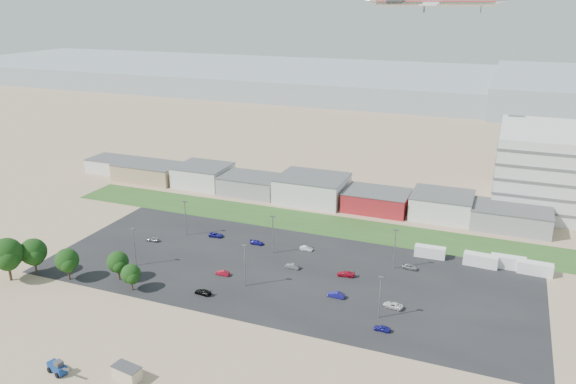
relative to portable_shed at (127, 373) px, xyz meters
The scene contains 35 objects.
ground 29.86m from the portable_shed, 79.85° to the left, with size 700.00×700.00×0.00m, color #998161.
parking_lot 50.43m from the portable_shed, 78.26° to the left, with size 120.00×50.00×0.01m, color black.
grass_strip 81.54m from the portable_shed, 86.30° to the left, with size 160.00×16.00×0.02m, color #2B501E.
hills_backdrop 347.34m from the portable_shed, 82.51° to the left, with size 700.00×200.00×9.00m, color gray, non-canonical shape.
building_row 101.08m from the portable_shed, 96.68° to the left, with size 170.00×20.00×8.00m, color silver, non-canonical shape.
portable_shed is the anchor object (origin of this frame).
telehandler 13.17m from the portable_shed, 166.30° to the right, with size 6.47×2.16×2.70m, color navy, non-canonical shape.
box_trailer_a 82.11m from the portable_shed, 58.99° to the left, with size 7.76×2.43×2.91m, color silver, non-canonical shape.
box_trailer_b 88.87m from the portable_shed, 51.85° to the left, with size 8.30×2.60×3.11m, color silver, non-canonical shape.
box_trailer_c 93.94m from the portable_shed, 49.22° to the left, with size 8.33×2.60×3.12m, color silver, non-canonical shape.
box_trailer_d 97.34m from the portable_shed, 46.06° to the left, with size 8.12×2.54×3.05m, color silver, non-canonical shape.
tree_far_left 53.11m from the portable_shed, 157.39° to the left, with size 8.09×8.09×12.13m, color black, non-canonical shape.
tree_left 52.43m from the portable_shed, 151.14° to the left, with size 6.88×6.88×10.32m, color black, non-canonical shape.
tree_mid 44.53m from the portable_shed, 144.47° to the left, with size 5.98×5.98×8.96m, color black, non-canonical shape.
tree_right 39.29m from the portable_shed, 129.55° to the left, with size 5.48×5.48×8.23m, color black, non-canonical shape.
tree_near 33.21m from the portable_shed, 124.97° to the left, with size 4.83×4.83×7.25m, color black, non-canonical shape.
lightpole_front_l 46.17m from the portable_shed, 124.20° to the left, with size 1.17×0.49×9.96m, color slate, non-canonical shape.
lightpole_front_m 39.06m from the portable_shed, 83.39° to the left, with size 1.22×0.51×10.40m, color slate, non-canonical shape.
lightpole_front_r 51.77m from the portable_shed, 44.80° to the left, with size 1.13×0.47×9.64m, color slate, non-canonical shape.
lightpole_back_l 64.21m from the portable_shed, 112.17° to the left, with size 1.21×0.50×10.27m, color slate, non-canonical shape.
lightpole_back_m 57.76m from the portable_shed, 86.67° to the left, with size 1.23×0.51×10.47m, color slate, non-canonical shape.
lightpole_back_r 69.83m from the portable_shed, 60.00° to the left, with size 1.23×0.51×10.46m, color slate, non-canonical shape.
airliner 149.23m from the portable_shed, 77.32° to the left, with size 46.52×31.72×13.74m, color silver, non-canonical shape.
parked_car_0 56.71m from the portable_shed, 47.06° to the left, with size 1.99×4.31×1.20m, color silver.
parked_car_1 48.69m from the portable_shed, 57.98° to the left, with size 1.37×3.94×1.30m, color navy.
parked_car_2 49.90m from the portable_shed, 39.59° to the left, with size 1.38×3.42×1.17m, color navy.
parked_car_3 31.50m from the portable_shed, 95.05° to the left, with size 1.66×4.09×1.19m, color black.
parked_car_4 41.49m from the portable_shed, 94.19° to the left, with size 1.24×3.56×1.17m, color maroon.
parked_car_5 60.46m from the portable_shed, 120.39° to the left, with size 1.41×3.51×1.20m, color #A5A5AA.
parked_car_6 61.00m from the portable_shed, 92.68° to the left, with size 1.58×3.88×1.13m, color navy.
parked_car_7 52.32m from the portable_shed, 77.38° to the left, with size 1.28×3.67×1.21m, color #595B5E.
parked_car_8 72.62m from the portable_shed, 57.74° to the left, with size 1.55×3.84×1.31m, color #A5A5AA.
parked_car_9 63.28m from the portable_shed, 104.38° to the left, with size 1.93×4.18×1.16m, color navy.
parked_car_11 63.30m from the portable_shed, 79.97° to the left, with size 1.20×3.44×1.13m, color silver.
parked_car_12 57.60m from the portable_shed, 64.27° to the left, with size 1.76×4.33×1.26m, color maroon.
Camera 1 is at (51.80, -95.94, 63.60)m, focal length 35.00 mm.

